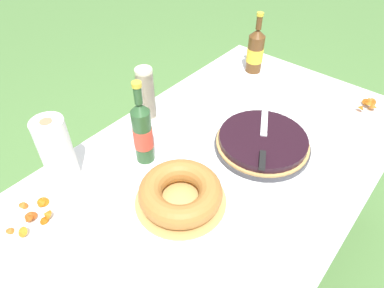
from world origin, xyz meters
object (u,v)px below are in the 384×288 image
at_px(snack_plate_left, 32,217).
at_px(snack_plate_near, 367,107).
at_px(cup_stack, 146,94).
at_px(cider_bottle_green, 143,132).
at_px(serving_knife, 263,140).
at_px(bundt_cake, 180,193).
at_px(berry_tart, 262,142).
at_px(cider_bottle_amber, 255,51).
at_px(paper_towel_roll, 56,151).

bearing_deg(snack_plate_left, snack_plate_near, -25.29).
xyz_separation_m(cup_stack, snack_plate_left, (-0.62, -0.10, -0.11)).
bearing_deg(cider_bottle_green, serving_knife, -46.04).
bearing_deg(snack_plate_near, bundt_cake, 162.31).
bearing_deg(berry_tart, serving_knife, -150.91).
relative_size(snack_plate_near, snack_plate_left, 1.03).
xyz_separation_m(serving_knife, cup_stack, (-0.12, 0.50, 0.06)).
xyz_separation_m(bundt_cake, cider_bottle_green, (0.07, 0.24, 0.09)).
bearing_deg(cider_bottle_amber, snack_plate_left, 178.46).
bearing_deg(paper_towel_roll, snack_plate_near, -31.87).
bearing_deg(bundt_cake, paper_towel_roll, 114.70).
xyz_separation_m(berry_tart, snack_plate_near, (0.53, -0.23, -0.02)).
height_order(snack_plate_near, paper_towel_roll, paper_towel_roll).
distance_m(cup_stack, cider_bottle_green, 0.26).
height_order(serving_knife, snack_plate_left, serving_knife).
bearing_deg(berry_tart, snack_plate_near, -23.41).
bearing_deg(paper_towel_roll, snack_plate_left, -155.16).
height_order(snack_plate_near, snack_plate_left, snack_plate_near).
xyz_separation_m(snack_plate_near, paper_towel_roll, (-1.13, 0.70, 0.12)).
distance_m(cider_bottle_green, cider_bottle_amber, 0.83).
xyz_separation_m(cup_stack, cider_bottle_amber, (0.64, -0.14, -0.01)).
bearing_deg(paper_towel_roll, cider_bottle_green, -31.97).
distance_m(cup_stack, cider_bottle_amber, 0.65).
relative_size(bundt_cake, snack_plate_left, 1.34).
distance_m(berry_tart, cider_bottle_amber, 0.61).
distance_m(cider_bottle_green, paper_towel_roll, 0.30).
distance_m(berry_tart, paper_towel_roll, 0.76).
relative_size(cup_stack, paper_towel_roll, 0.95).
xyz_separation_m(bundt_cake, cider_bottle_amber, (0.90, 0.28, 0.07)).
relative_size(bundt_cake, cider_bottle_green, 0.92).
xyz_separation_m(serving_knife, paper_towel_roll, (-0.57, 0.48, 0.06)).
xyz_separation_m(cider_bottle_green, cider_bottle_amber, (0.83, 0.04, -0.02)).
height_order(berry_tart, bundt_cake, bundt_cake).
height_order(bundt_cake, snack_plate_left, bundt_cake).
xyz_separation_m(cider_bottle_green, snack_plate_left, (-0.43, 0.08, -0.12)).
xyz_separation_m(cup_stack, paper_towel_roll, (-0.44, -0.02, 0.01)).
distance_m(bundt_cake, snack_plate_left, 0.48).
xyz_separation_m(serving_knife, snack_plate_near, (0.56, -0.22, -0.05)).
bearing_deg(snack_plate_left, cider_bottle_amber, -1.54).
relative_size(berry_tart, paper_towel_roll, 1.48).
height_order(cider_bottle_amber, paper_towel_roll, cider_bottle_amber).
relative_size(serving_knife, bundt_cake, 1.09).
xyz_separation_m(berry_tart, bundt_cake, (-0.41, 0.07, 0.01)).
bearing_deg(snack_plate_near, cider_bottle_amber, 94.18).
bearing_deg(snack_plate_left, bundt_cake, -41.02).
relative_size(bundt_cake, snack_plate_near, 1.30).
bearing_deg(bundt_cake, snack_plate_near, -17.69).
xyz_separation_m(serving_knife, snack_plate_left, (-0.75, 0.40, -0.05)).
bearing_deg(cider_bottle_amber, berry_tart, -144.34).
xyz_separation_m(serving_knife, bundt_cake, (-0.38, 0.08, -0.02)).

